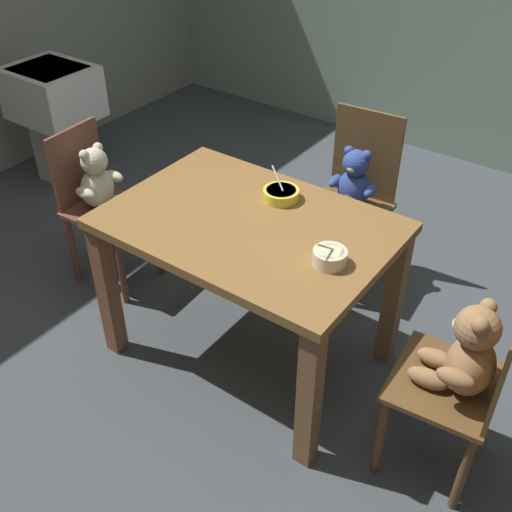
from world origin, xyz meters
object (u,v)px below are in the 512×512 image
object	(u,v)px
teddy_chair_far_center	(353,191)
porridge_bowl_cream_near_right	(330,257)
teddy_chair_near_left	(100,193)
porridge_bowl_yellow_far_center	(281,194)
dining_table	(249,246)
sink_basin	(56,108)
teddy_chair_near_right	(465,366)

from	to	relation	value
teddy_chair_far_center	porridge_bowl_cream_near_right	size ratio (longest dim) A/B	6.71
teddy_chair_near_left	porridge_bowl_yellow_far_center	size ratio (longest dim) A/B	5.29
dining_table	sink_basin	bearing A→B (deg)	162.90
dining_table	porridge_bowl_cream_near_right	xyz separation A→B (m)	(0.42, -0.06, 0.16)
teddy_chair_near_left	sink_basin	size ratio (longest dim) A/B	1.07
teddy_chair_far_center	teddy_chair_near_right	distance (m)	1.27
teddy_chair_far_center	sink_basin	size ratio (longest dim) A/B	1.16
porridge_bowl_yellow_far_center	teddy_chair_far_center	bearing A→B (deg)	84.56
dining_table	teddy_chair_near_right	world-z (taller)	teddy_chair_near_right
porridge_bowl_cream_near_right	sink_basin	size ratio (longest dim) A/B	0.17
teddy_chair_far_center	teddy_chair_near_right	size ratio (longest dim) A/B	1.08
teddy_chair_far_center	teddy_chair_near_right	world-z (taller)	teddy_chair_far_center
dining_table	porridge_bowl_cream_near_right	size ratio (longest dim) A/B	8.61
teddy_chair_near_right	sink_basin	bearing A→B (deg)	-18.05
porridge_bowl_cream_near_right	sink_basin	xyz separation A→B (m)	(-2.47, 0.69, -0.27)
teddy_chair_near_left	porridge_bowl_cream_near_right	xyz separation A→B (m)	(1.41, -0.11, 0.26)
teddy_chair_near_right	sink_basin	world-z (taller)	teddy_chair_near_right
porridge_bowl_cream_near_right	sink_basin	world-z (taller)	porridge_bowl_cream_near_right
teddy_chair_near_left	sink_basin	xyz separation A→B (m)	(-1.06, 0.58, -0.00)
teddy_chair_far_center	porridge_bowl_yellow_far_center	bearing A→B (deg)	-9.64
sink_basin	teddy_chair_near_right	bearing A→B (deg)	-12.66
teddy_chair_near_right	teddy_chair_near_left	bearing A→B (deg)	-8.26
dining_table	teddy_chair_far_center	xyz separation A→B (m)	(0.07, 0.82, -0.10)
teddy_chair_near_left	teddy_chair_near_right	xyz separation A→B (m)	(1.98, -0.10, 0.03)
teddy_chair_far_center	teddy_chair_near_left	world-z (taller)	teddy_chair_far_center
teddy_chair_far_center	sink_basin	world-z (taller)	teddy_chair_far_center
teddy_chair_near_right	porridge_bowl_yellow_far_center	distance (m)	1.04
teddy_chair_far_center	dining_table	bearing A→B (deg)	-8.84
dining_table	teddy_chair_near_right	size ratio (longest dim) A/B	1.39
porridge_bowl_yellow_far_center	sink_basin	xyz separation A→B (m)	(-2.06, 0.41, -0.26)
teddy_chair_near_left	dining_table	bearing A→B (deg)	-6.15
dining_table	sink_basin	distance (m)	2.15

